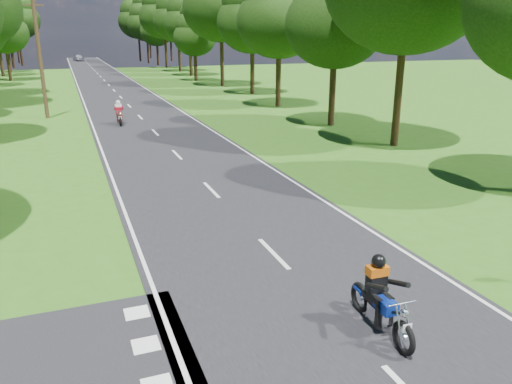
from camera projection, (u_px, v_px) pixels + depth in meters
name	position (u px, v px, depth m)	size (l,w,h in m)	color
ground	(307.00, 289.00, 11.40)	(160.00, 160.00, 0.00)	#2E5A14
main_road	(109.00, 85.00, 55.93)	(7.00, 140.00, 0.02)	black
road_markings	(109.00, 87.00, 54.21)	(7.40, 140.00, 0.01)	silver
treeline	(107.00, 11.00, 62.87)	(40.00, 115.35, 14.78)	black
telegraph_pole	(40.00, 57.00, 33.07)	(1.20, 0.26, 8.00)	#382616
rider_near_blue	(382.00, 295.00, 9.53)	(0.62, 1.85, 1.54)	navy
rider_far_red	(119.00, 113.00, 31.55)	(0.61, 1.82, 1.51)	#AC260D
distant_car	(78.00, 58.00, 103.30)	(1.60, 3.99, 1.36)	#A7A9AE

